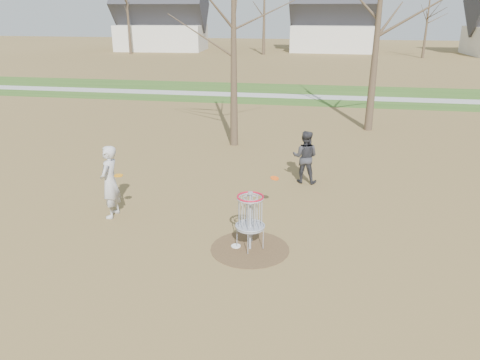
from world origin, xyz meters
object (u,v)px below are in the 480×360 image
at_px(player_standing, 110,182).
at_px(disc_grounded, 236,246).
at_px(player_throwing, 305,157).
at_px(disc_golf_basket, 250,212).

distance_m(player_standing, disc_grounded, 3.80).
xyz_separation_m(player_standing, disc_grounded, (3.51, -1.11, -0.94)).
bearing_deg(player_standing, player_throwing, 125.45).
bearing_deg(disc_golf_basket, player_throwing, 78.02).
distance_m(player_throwing, disc_golf_basket, 4.75).
bearing_deg(player_throwing, disc_golf_basket, 85.22).
height_order(player_standing, disc_grounded, player_standing).
relative_size(player_throwing, disc_golf_basket, 1.23).
distance_m(disc_grounded, disc_golf_basket, 0.96).
xyz_separation_m(disc_grounded, disc_golf_basket, (0.33, -0.04, 0.89)).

